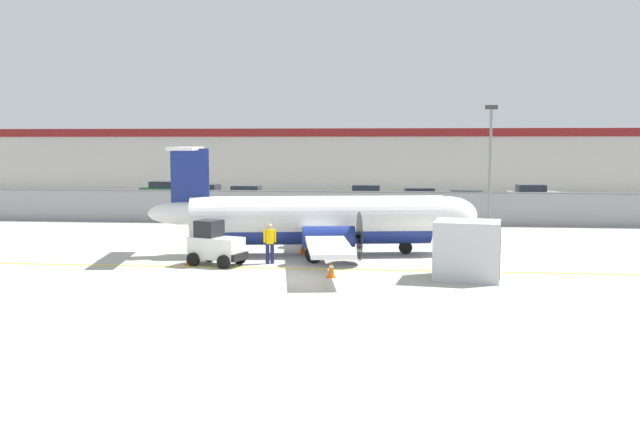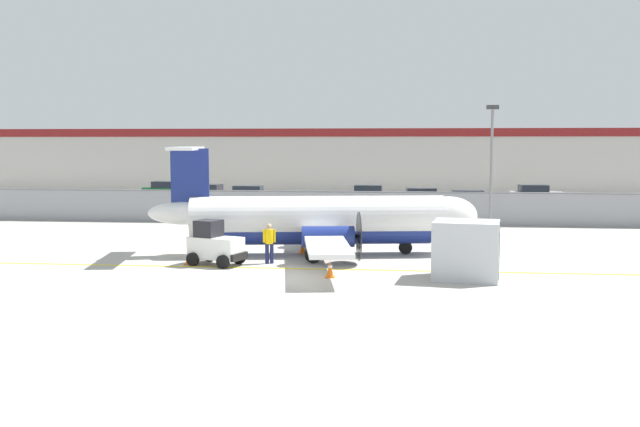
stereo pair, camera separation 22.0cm
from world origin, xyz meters
name	(u,v)px [view 2 (the right image)]	position (x,y,z in m)	size (l,w,h in m)	color
ground_plane	(278,268)	(0.00, 2.00, 0.00)	(140.00, 140.00, 0.01)	#ADA89E
perimeter_fence	(320,206)	(0.00, 18.00, 1.12)	(98.00, 0.10, 2.10)	gray
parking_lot_strip	(335,207)	(0.00, 29.50, 0.06)	(98.00, 17.00, 0.12)	#38383A
background_building	(350,160)	(0.00, 47.99, 3.26)	(91.00, 8.10, 6.50)	beige
commuter_airplane	(324,220)	(1.49, 5.71, 1.60)	(15.04, 16.05, 4.92)	white
baggage_tug	(215,245)	(-2.77, 2.53, 0.86)	(2.57, 2.00, 1.88)	silver
ground_crew_worker	(269,241)	(-0.56, 3.12, 0.95)	(0.55, 0.41, 1.70)	#191E4C
cargo_container	(466,250)	(7.39, 0.47, 1.10)	(2.68, 2.35, 2.20)	#B7BCC1
traffic_cone_near_left	(303,247)	(0.49, 5.95, 0.31)	(0.36, 0.36, 0.64)	orange
traffic_cone_near_right	(330,269)	(2.29, 0.27, 0.31)	(0.36, 0.36, 0.64)	orange
traffic_cone_far_left	(468,249)	(8.05, 6.11, 0.31)	(0.36, 0.36, 0.64)	orange
traffic_cone_far_right	(189,257)	(-3.89, 2.50, 0.31)	(0.36, 0.36, 0.64)	orange
parked_car_0	(167,190)	(-15.46, 35.05, 0.89)	(4.30, 2.21, 1.58)	#19662D
parked_car_1	(206,194)	(-10.82, 31.01, 0.89)	(4.38, 2.41, 1.58)	red
parked_car_2	(250,196)	(-6.84, 29.35, 0.89)	(4.23, 2.05, 1.58)	slate
parked_car_3	(311,203)	(-1.21, 23.39, 0.89)	(4.39, 2.44, 1.58)	#19662D
parked_car_4	(370,195)	(2.67, 31.28, 0.89)	(4.26, 2.12, 1.58)	black
parked_car_5	(422,198)	(6.78, 28.01, 0.89)	(4.31, 2.25, 1.58)	silver
parked_car_6	(469,201)	(10.05, 25.91, 0.89)	(4.21, 2.02, 1.58)	red
parked_car_7	(535,195)	(16.03, 33.04, 0.89)	(4.26, 2.12, 1.58)	gray
apron_light_pole	(492,157)	(10.28, 15.98, 4.30)	(0.70, 0.30, 7.27)	slate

